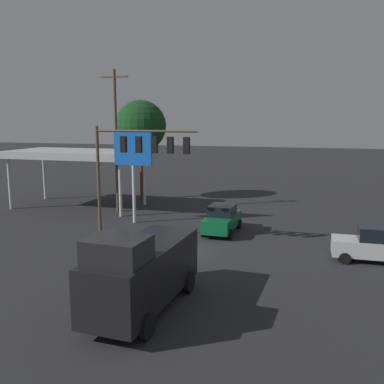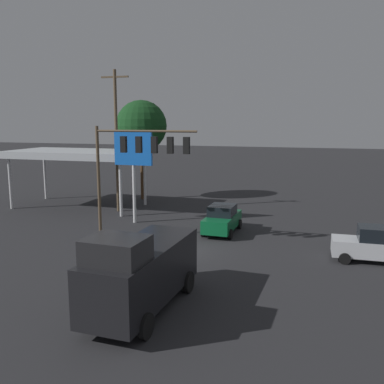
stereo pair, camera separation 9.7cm
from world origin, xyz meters
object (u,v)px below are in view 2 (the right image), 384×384
utility_pole (116,139)px  delivery_truck (141,271)px  street_tree (141,126)px  traffic_signal_assembly (138,154)px  hatchback_crossing (370,245)px  price_sign (133,153)px  sedan_far (222,219)px

utility_pole → delivery_truck: size_ratio=1.70×
delivery_truck → street_tree: street_tree is taller
traffic_signal_assembly → delivery_truck: size_ratio=1.06×
traffic_signal_assembly → street_tree: 15.37m
traffic_signal_assembly → hatchback_crossing: traffic_signal_assembly is taller
delivery_truck → street_tree: (9.82, -23.06, 5.40)m
utility_pole → price_sign: bearing=132.0°
traffic_signal_assembly → sedan_far: 7.57m
delivery_truck → utility_pole: bearing=-148.1°
price_sign → sedan_far: price_sign is taller
price_sign → street_tree: street_tree is taller
utility_pole → delivery_truck: 20.22m
utility_pole → sedan_far: 12.09m
utility_pole → price_sign: (-3.03, 3.37, -0.89)m
sedan_far → price_sign: bearing=-96.3°
price_sign → hatchback_crossing: bearing=164.0°
price_sign → utility_pole: bearing=-48.0°
price_sign → sedan_far: 8.27m
delivery_truck → street_tree: 25.64m
price_sign → traffic_signal_assembly: bearing=117.3°
hatchback_crossing → street_tree: street_tree is taller
traffic_signal_assembly → street_tree: street_tree is taller
utility_pole → delivery_truck: bearing=119.0°
price_sign → hatchback_crossing: price_sign is taller
utility_pole → delivery_truck: (-9.57, 17.24, -4.46)m
street_tree → utility_pole: bearing=92.5°
utility_pole → street_tree: size_ratio=1.23×
utility_pole → price_sign: utility_pole is taller
sedan_far → hatchback_crossing: bearing=69.8°
delivery_truck → hatchback_crossing: delivery_truck is taller
delivery_truck → hatchback_crossing: (-9.52, -9.28, -0.75)m
street_tree → price_sign: bearing=109.6°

